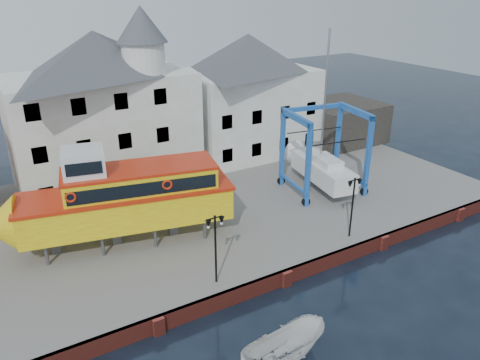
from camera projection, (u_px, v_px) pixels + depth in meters
ground at (286, 285)px, 27.68m from camera, size 140.00×140.00×0.00m
hardstanding at (203, 207)px, 36.17m from camera, size 44.00×22.00×1.00m
quay_wall at (285, 277)px, 27.57m from camera, size 44.00×0.47×1.00m
building_white_main at (103, 108)px, 37.03m from camera, size 14.00×8.30×14.00m
building_white_right at (248, 95)px, 44.31m from camera, size 12.00×8.00×11.20m
shed_dark at (339, 122)px, 48.85m from camera, size 8.00×7.00×4.00m
lamp_post_left at (215, 232)px, 25.10m from camera, size 1.12×0.32×4.20m
lamp_post_right at (354, 193)px, 29.80m from camera, size 1.12×0.32×4.20m
tour_boat at (113, 199)px, 29.05m from camera, size 15.45×6.62×6.55m
travel_lift at (318, 162)px, 37.73m from camera, size 6.50×8.50×12.49m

